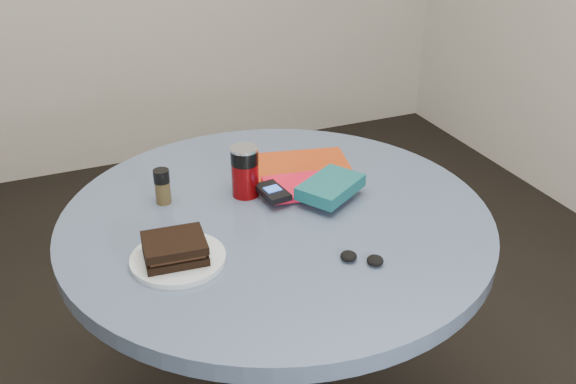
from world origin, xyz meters
name	(u,v)px	position (x,y,z in m)	size (l,w,h in m)	color
table	(277,271)	(0.00, 0.00, 0.59)	(1.00, 1.00, 0.75)	black
plate	(178,259)	(-0.26, -0.10, 0.76)	(0.20, 0.20, 0.01)	silver
sandwich	(175,248)	(-0.26, -0.10, 0.78)	(0.13, 0.12, 0.04)	black
soda_can	(245,171)	(-0.03, 0.11, 0.81)	(0.07, 0.07, 0.13)	#650507
pepper_grinder	(162,186)	(-0.23, 0.15, 0.79)	(0.05, 0.05, 0.09)	#44381D
magazine	(296,168)	(0.13, 0.19, 0.75)	(0.29, 0.22, 0.01)	#A0340E
red_book	(303,186)	(0.10, 0.07, 0.76)	(0.19, 0.12, 0.02)	red
novel	(331,187)	(0.14, 0.01, 0.79)	(0.16, 0.10, 0.03)	#114D53
mp3_player	(273,192)	(0.01, 0.05, 0.78)	(0.06, 0.10, 0.02)	black
headphones	(362,258)	(0.09, -0.25, 0.76)	(0.09, 0.08, 0.02)	black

